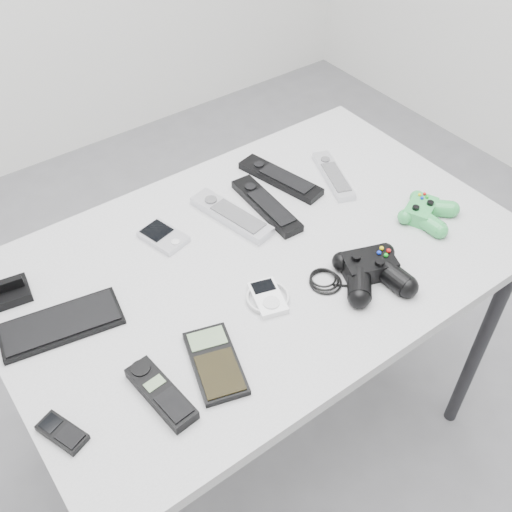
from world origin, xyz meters
TOP-DOWN VIEW (x-y plane):
  - floor at (0.00, 0.00)m, footprint 3.50×3.50m
  - desk at (0.03, 0.06)m, footprint 1.10×0.71m
  - pda_keyboard at (-0.39, 0.12)m, footprint 0.24×0.13m
  - dock_bracket at (-0.44, 0.25)m, footprint 0.09×0.08m
  - pda at (-0.11, 0.22)m, footprint 0.09×0.11m
  - remote_silver_a at (0.05, 0.19)m, footprint 0.10×0.22m
  - remote_black_a at (0.13, 0.17)m, footprint 0.06×0.23m
  - remote_black_b at (0.22, 0.23)m, footprint 0.10×0.23m
  - remote_silver_b at (0.33, 0.17)m, footprint 0.11×0.19m
  - mobile_phone at (-0.48, -0.09)m, footprint 0.07×0.09m
  - cordless_handset at (-0.31, -0.12)m, footprint 0.06×0.16m
  - calculator at (-0.20, -0.12)m, footprint 0.12×0.18m
  - mp3_player at (-0.03, -0.06)m, footprint 0.11×0.11m
  - controller_black at (0.17, -0.13)m, footprint 0.29×0.23m
  - controller_green at (0.40, -0.07)m, footprint 0.16×0.16m

SIDE VIEW (x-z plane):
  - floor at x=0.00m, z-range 0.00..0.00m
  - desk at x=0.03m, z-range 0.30..1.04m
  - pda_keyboard at x=-0.39m, z-range 0.74..0.75m
  - mobile_phone at x=-0.48m, z-range 0.74..0.75m
  - calculator at x=-0.20m, z-range 0.74..0.75m
  - pda at x=-0.11m, z-range 0.74..0.75m
  - mp3_player at x=-0.03m, z-range 0.74..0.75m
  - remote_silver_b at x=0.33m, z-range 0.74..0.76m
  - remote_black_b at x=0.22m, z-range 0.74..0.76m
  - remote_black_a at x=0.13m, z-range 0.74..0.76m
  - remote_silver_a at x=0.05m, z-range 0.74..0.76m
  - cordless_handset at x=-0.31m, z-range 0.74..0.76m
  - controller_green at x=0.40m, z-range 0.74..0.78m
  - dock_bracket at x=-0.44m, z-range 0.74..0.78m
  - controller_black at x=0.17m, z-range 0.74..0.79m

